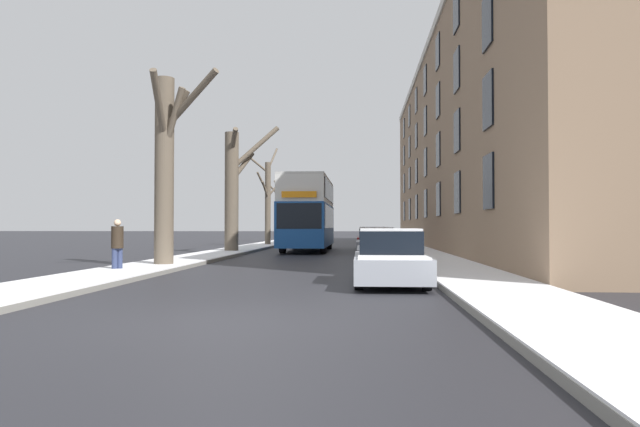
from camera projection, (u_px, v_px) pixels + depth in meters
ground_plane at (227, 321)px, 8.83m from camera, size 320.00×320.00×0.00m
sidewalk_left at (295, 239)px, 62.04m from camera, size 2.39×130.00×0.16m
sidewalk_right at (389, 239)px, 61.32m from camera, size 2.39×130.00×0.16m
terrace_facade_right at (497, 145)px, 36.49m from camera, size 9.10×48.00×13.33m
bare_tree_left_0 at (166, 163)px, 19.90m from camera, size 2.61×2.34×6.70m
bare_tree_left_1 at (233, 188)px, 30.97m from camera, size 2.89×2.65×7.06m
bare_tree_left_2 at (268, 199)px, 41.93m from camera, size 2.59×3.09×7.46m
bare_tree_left_3 at (285, 209)px, 53.74m from camera, size 2.62×2.24×6.30m
double_decker_bus at (308, 210)px, 33.90m from camera, size 2.59×10.05×4.27m
parked_car_0 at (390, 259)px, 14.46m from camera, size 1.78×4.42×1.41m
parked_car_1 at (382, 251)px, 20.13m from camera, size 1.71×4.57×1.28m
parked_car_2 at (376, 244)px, 26.78m from camera, size 1.87×4.49×1.42m
parked_car_3 at (374, 240)px, 32.31m from camera, size 1.87×3.95×1.44m
parked_car_4 at (372, 239)px, 37.21m from camera, size 1.88×4.11×1.40m
pedestrian_left_sidewalk at (117, 244)px, 17.68m from camera, size 0.37×0.37×1.69m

